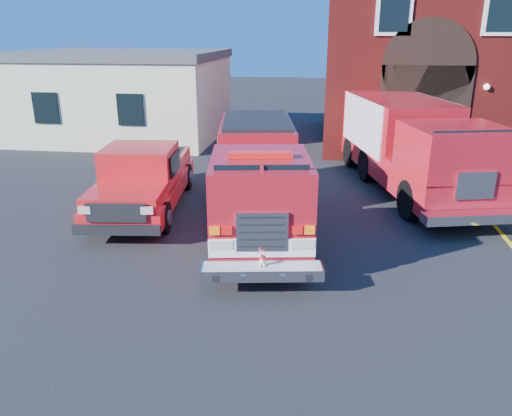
# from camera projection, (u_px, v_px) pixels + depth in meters

# --- Properties ---
(ground) EXTENTS (100.00, 100.00, 0.00)m
(ground) POSITION_uv_depth(u_px,v_px,m) (262.00, 239.00, 13.40)
(ground) COLOR black
(ground) RESTS_ON ground
(parking_stripe_near) EXTENTS (0.12, 3.00, 0.01)m
(parking_stripe_near) POSITION_uv_depth(u_px,v_px,m) (504.00, 237.00, 13.50)
(parking_stripe_near) COLOR yellow
(parking_stripe_near) RESTS_ON ground
(parking_stripe_mid) EXTENTS (0.12, 3.00, 0.01)m
(parking_stripe_mid) POSITION_uv_depth(u_px,v_px,m) (474.00, 202.00, 16.30)
(parking_stripe_mid) COLOR yellow
(parking_stripe_mid) RESTS_ON ground
(parking_stripe_far) EXTENTS (0.12, 3.00, 0.01)m
(parking_stripe_far) POSITION_uv_depth(u_px,v_px,m) (453.00, 177.00, 19.10)
(parking_stripe_far) COLOR yellow
(parking_stripe_far) RESTS_ON ground
(fire_station) EXTENTS (15.20, 10.20, 8.45)m
(fire_station) POSITION_uv_depth(u_px,v_px,m) (485.00, 54.00, 23.88)
(fire_station) COLOR maroon
(fire_station) RESTS_ON ground
(side_building) EXTENTS (10.20, 8.20, 4.35)m
(side_building) POSITION_uv_depth(u_px,v_px,m) (122.00, 94.00, 25.95)
(side_building) COLOR beige
(side_building) RESTS_ON ground
(fire_engine) EXTENTS (3.72, 8.97, 2.68)m
(fire_engine) POSITION_uv_depth(u_px,v_px,m) (258.00, 175.00, 14.23)
(fire_engine) COLOR black
(fire_engine) RESTS_ON ground
(pickup_truck) EXTENTS (2.92, 6.43, 2.04)m
(pickup_truck) POSITION_uv_depth(u_px,v_px,m) (144.00, 179.00, 15.42)
(pickup_truck) COLOR black
(pickup_truck) RESTS_ON ground
(secondary_truck) EXTENTS (4.84, 9.53, 2.96)m
(secondary_truck) POSITION_uv_depth(u_px,v_px,m) (412.00, 143.00, 17.30)
(secondary_truck) COLOR black
(secondary_truck) RESTS_ON ground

